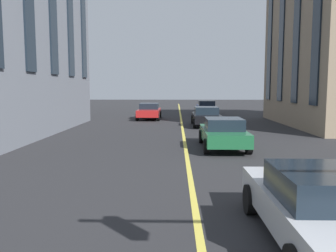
{
  "coord_description": "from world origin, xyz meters",
  "views": [
    {
      "loc": [
        2.16,
        0.44,
        2.72
      ],
      "look_at": [
        13.16,
        0.69,
        1.51
      ],
      "focal_mm": 37.51,
      "sensor_mm": 36.0,
      "label": 1
    }
  ],
  "objects": [
    {
      "name": "car_red_near",
      "position": [
        32.08,
        2.73,
        0.7
      ],
      "size": [
        4.4,
        1.95,
        1.37
      ],
      "color": "#B21E1E",
      "rests_on": "ground_plane"
    },
    {
      "name": "car_silver_oncoming",
      "position": [
        8.03,
        -2.04,
        0.7
      ],
      "size": [
        4.4,
        1.95,
        1.37
      ],
      "color": "#B7BABF",
      "rests_on": "ground_plane"
    },
    {
      "name": "car_green_mid",
      "position": [
        17.76,
        -1.68,
        0.7
      ],
      "size": [
        4.4,
        1.95,
        1.37
      ],
      "color": "#1E6038",
      "rests_on": "ground_plane"
    },
    {
      "name": "lane_centre_line",
      "position": [
        20.0,
        0.0,
        0.0
      ],
      "size": [
        80.0,
        0.16,
        0.01
      ],
      "color": "#D8C64C",
      "rests_on": "ground_plane"
    },
    {
      "name": "car_black_parked_b",
      "position": [
        26.83,
        -1.68,
        0.7
      ],
      "size": [
        4.4,
        1.95,
        1.37
      ],
      "color": "black",
      "rests_on": "ground_plane"
    },
    {
      "name": "car_blue_parked_a",
      "position": [
        38.15,
        -2.67,
        0.7
      ],
      "size": [
        4.4,
        1.95,
        1.37
      ],
      "color": "navy",
      "rests_on": "ground_plane"
    }
  ]
}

